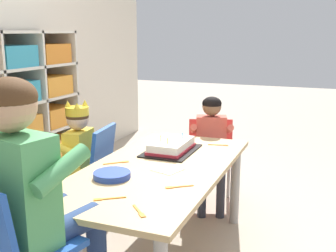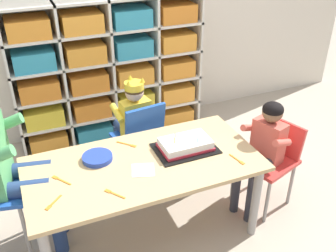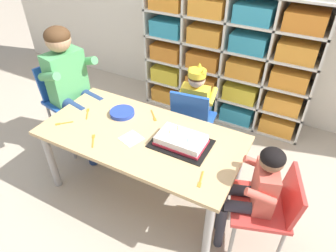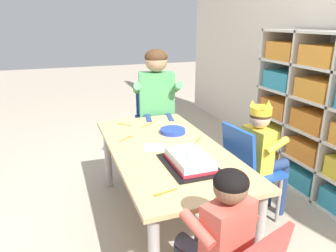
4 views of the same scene
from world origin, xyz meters
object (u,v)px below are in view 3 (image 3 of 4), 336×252
(classroom_chair_guest_side, at_px, (269,205))
(classroom_chair_adult_side, at_px, (67,96))
(activity_table, at_px, (141,142))
(fork_by_napkin, at_px, (87,113))
(child_with_crown, at_px, (197,99))
(birthday_cake_on_tray, at_px, (181,141))
(classroom_chair_blue, at_px, (192,119))
(adult_helper_seated, at_px, (71,80))
(paper_plate_stack, at_px, (122,113))
(guest_at_table_side, at_px, (255,188))
(fork_near_cake_tray, at_px, (93,140))
(fork_beside_plate_stack, at_px, (63,123))
(fork_scattered_mid_table, at_px, (201,180))
(fork_at_table_front_edge, at_px, (154,116))

(classroom_chair_guest_side, bearing_deg, classroom_chair_adult_side, -116.16)
(activity_table, relative_size, fork_by_napkin, 11.33)
(child_with_crown, height_order, birthday_cake_on_tray, child_with_crown)
(activity_table, xyz_separation_m, classroom_chair_blue, (0.15, 0.51, -0.08))
(classroom_chair_adult_side, height_order, adult_helper_seated, adult_helper_seated)
(activity_table, xyz_separation_m, paper_plate_stack, (-0.24, 0.13, 0.08))
(guest_at_table_side, height_order, fork_near_cake_tray, guest_at_table_side)
(activity_table, bearing_deg, classroom_chair_adult_side, 166.54)
(classroom_chair_blue, bearing_deg, classroom_chair_guest_side, 136.84)
(guest_at_table_side, height_order, fork_beside_plate_stack, guest_at_table_side)
(child_with_crown, distance_m, paper_plate_stack, 0.63)
(fork_near_cake_tray, bearing_deg, activity_table, 93.87)
(activity_table, bearing_deg, fork_scattered_mid_table, -20.50)
(classroom_chair_adult_side, distance_m, birthday_cake_on_tray, 1.17)
(fork_near_cake_tray, relative_size, fork_scattered_mid_table, 0.91)
(classroom_chair_adult_side, bearing_deg, fork_near_cake_tray, -111.62)
(child_with_crown, bearing_deg, fork_by_napkin, 36.98)
(guest_at_table_side, bearing_deg, fork_by_napkin, -112.24)
(classroom_chair_adult_side, relative_size, fork_scattered_mid_table, 6.08)
(paper_plate_stack, height_order, fork_near_cake_tray, paper_plate_stack)
(paper_plate_stack, relative_size, fork_scattered_mid_table, 1.43)
(fork_near_cake_tray, distance_m, fork_beside_plate_stack, 0.31)
(classroom_chair_guest_side, height_order, fork_at_table_front_edge, classroom_chair_guest_side)
(classroom_chair_blue, relative_size, guest_at_table_side, 0.86)
(classroom_chair_guest_side, xyz_separation_m, fork_at_table_front_edge, (-0.93, 0.25, 0.18))
(classroom_chair_blue, xyz_separation_m, fork_at_table_front_edge, (-0.18, -0.29, 0.15))
(activity_table, relative_size, fork_near_cake_tray, 11.97)
(activity_table, distance_m, fork_near_cake_tray, 0.32)
(paper_plate_stack, xyz_separation_m, fork_near_cake_tray, (0.00, -0.34, -0.01))
(guest_at_table_side, height_order, fork_by_napkin, guest_at_table_side)
(classroom_chair_guest_side, xyz_separation_m, fork_scattered_mid_table, (-0.38, -0.17, 0.18))
(activity_table, relative_size, adult_helper_seated, 1.26)
(child_with_crown, bearing_deg, activity_table, 70.19)
(classroom_chair_adult_side, bearing_deg, paper_plate_stack, -85.14)
(guest_at_table_side, xyz_separation_m, fork_beside_plate_stack, (-1.36, -0.10, 0.04))
(birthday_cake_on_tray, bearing_deg, classroom_chair_guest_side, -6.06)
(child_with_crown, relative_size, fork_beside_plate_stack, 8.61)
(adult_helper_seated, bearing_deg, fork_beside_plate_stack, -137.85)
(fork_by_napkin, bearing_deg, guest_at_table_side, 51.43)
(fork_scattered_mid_table, bearing_deg, guest_at_table_side, -76.58)
(guest_at_table_side, distance_m, paper_plate_stack, 1.07)
(classroom_chair_blue, relative_size, fork_near_cake_tray, 5.98)
(classroom_chair_guest_side, relative_size, fork_by_napkin, 4.97)
(activity_table, distance_m, paper_plate_stack, 0.29)
(fork_scattered_mid_table, bearing_deg, birthday_cake_on_tray, 34.01)
(guest_at_table_side, bearing_deg, classroom_chair_blue, -149.75)
(classroom_chair_blue, relative_size, classroom_chair_guest_side, 1.14)
(birthday_cake_on_tray, distance_m, fork_beside_plate_stack, 0.86)
(adult_helper_seated, relative_size, fork_beside_plate_stack, 11.20)
(birthday_cake_on_tray, height_order, fork_scattered_mid_table, birthday_cake_on_tray)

